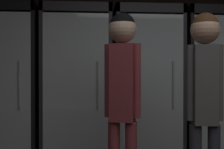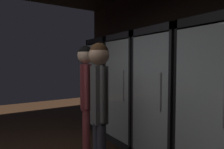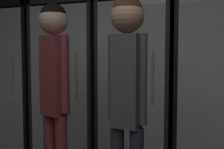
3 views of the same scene
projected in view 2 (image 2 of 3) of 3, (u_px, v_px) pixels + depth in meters
wall_back at (195, 66)px, 2.84m from camera, size 6.00×0.06×2.80m
cooler_far_left at (108, 86)px, 4.31m from camera, size 0.77×0.58×1.94m
cooler_left at (131, 90)px, 3.63m from camera, size 0.77×0.58×1.94m
cooler_center at (165, 96)px, 2.95m from camera, size 0.77×0.58×1.94m
cooler_right at (219, 106)px, 2.27m from camera, size 0.77×0.58×1.94m
shopper_near at (86, 89)px, 2.70m from camera, size 0.28×0.22×1.67m
shopper_far at (99, 98)px, 2.12m from camera, size 0.27×0.22×1.65m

